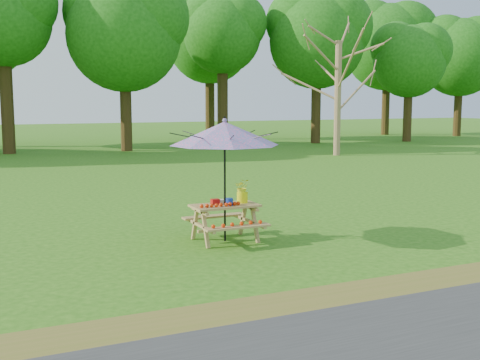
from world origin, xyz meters
name	(u,v)px	position (x,y,z in m)	size (l,w,h in m)	color
ground	(412,232)	(0.00, 0.00, 0.00)	(120.00, 120.00, 0.00)	#286413
picnic_table	(225,223)	(-3.61, 0.82, 0.33)	(1.20, 1.32, 0.67)	#A7814B
patio_umbrella	(225,134)	(-3.61, 0.82, 1.95)	(2.40, 2.40, 2.25)	black
produce_bins	(223,202)	(-3.65, 0.84, 0.72)	(0.33, 0.39, 0.13)	#AA0F0D
tomatoes_row	(221,205)	(-3.76, 0.64, 0.71)	(0.77, 0.13, 0.07)	red
flower_bucket	(242,190)	(-3.24, 0.87, 0.90)	(0.33, 0.31, 0.44)	#EFF20C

